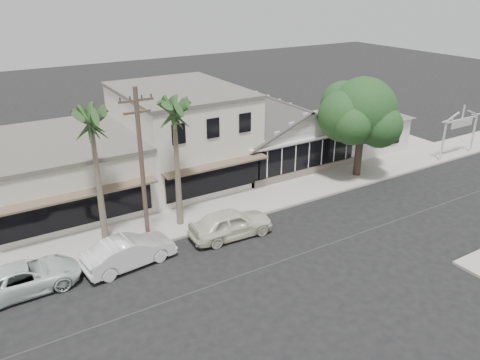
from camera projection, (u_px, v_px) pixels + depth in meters
ground at (332, 243)px, 26.59m from camera, size 140.00×140.00×0.00m
sidewalk_north at (155, 228)px, 28.04m from camera, size 90.00×3.50×0.15m
corner_shop at (277, 130)px, 37.75m from camera, size 10.40×8.60×5.10m
side_cottage at (359, 131)px, 41.35m from camera, size 6.00×6.00×3.00m
arch_sign at (462, 121)px, 38.31m from camera, size 4.12×0.12×3.95m
row_building_near at (181, 135)px, 34.49m from camera, size 8.00×10.00×6.50m
row_building_midnear at (57, 174)px, 30.63m from camera, size 10.00×10.00×4.20m
utility_pole at (142, 166)px, 24.49m from camera, size 1.80×0.24×9.00m
car_0 at (231, 223)px, 27.00m from camera, size 5.03×2.24×1.68m
car_1 at (129, 252)px, 24.26m from camera, size 4.98×2.23×1.59m
car_2 at (24, 278)px, 22.27m from camera, size 5.21×2.48×1.44m
shade_tree at (360, 112)px, 33.92m from camera, size 6.80×6.14×7.54m
palm_east at (174, 112)px, 25.73m from camera, size 3.07×3.07×8.33m
palm_mid at (91, 121)px, 23.70m from camera, size 3.07×3.07×8.40m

